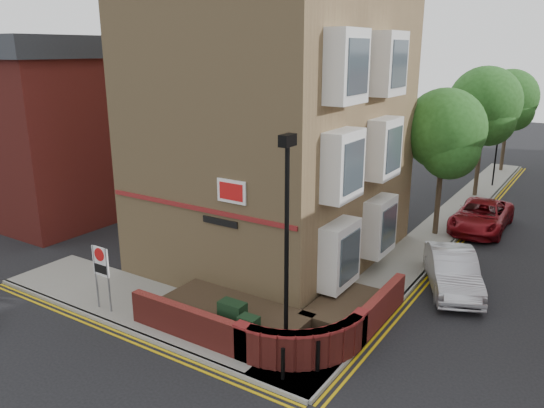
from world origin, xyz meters
The scene contains 22 objects.
ground centered at (0.00, 0.00, 0.00)m, with size 120.00×120.00×0.00m, color black.
pavement_corner centered at (-3.50, 1.50, 0.06)m, with size 13.00×3.00×0.12m, color gray.
pavement_main centered at (2.00, 16.00, 0.06)m, with size 2.00×32.00×0.12m, color gray.
kerb_side centered at (-3.50, 0.00, 0.06)m, with size 13.00×0.15×0.12m, color gray.
kerb_main_near centered at (3.00, 16.00, 0.06)m, with size 0.15×32.00×0.12m, color gray.
yellow_lines_side centered at (-3.50, -0.25, 0.01)m, with size 13.00×0.28×0.01m, color gold.
yellow_lines_main centered at (3.25, 16.00, 0.01)m, with size 0.28×32.00×0.01m, color gold.
corner_building centered at (-2.84, 8.00, 6.23)m, with size 8.95×10.40×13.60m.
garden_wall centered at (0.00, 2.50, 0.00)m, with size 6.80×6.00×1.20m, color maroon, non-canonical shape.
lamppost centered at (1.60, 1.20, 3.34)m, with size 0.25×0.50×6.30m.
utility_cabinet_large centered at (-0.30, 1.30, 0.72)m, with size 0.80×0.45×1.20m, color black.
utility_cabinet_small centered at (0.50, 1.00, 0.67)m, with size 0.55×0.40×1.10m, color black.
bollard_near centered at (2.00, 0.40, 0.57)m, with size 0.11×0.11×0.90m, color black.
bollard_far centered at (2.60, 1.20, 0.57)m, with size 0.11×0.11×0.90m, color black.
zone_sign centered at (-5.00, 0.50, 1.64)m, with size 0.72×0.07×2.20m.
side_building centered at (-15.00, 8.00, 4.55)m, with size 6.40×10.40×9.00m.
tree_near centered at (2.00, 14.05, 4.70)m, with size 3.64×3.65×6.70m.
tree_mid centered at (2.00, 22.05, 5.20)m, with size 4.03×4.03×7.42m.
tree_far centered at (2.00, 30.05, 4.91)m, with size 3.81×3.81×7.00m.
traffic_light_assembly centered at (2.40, 25.00, 2.78)m, with size 0.20×0.16×4.20m.
silver_car_near centered at (4.20, 8.51, 0.73)m, with size 1.54×4.41×1.45m, color #A8A8AF.
red_car_main centered at (3.60, 16.00, 0.70)m, with size 2.32×5.03×1.40m, color maroon.
Camera 1 is at (8.27, -9.85, 8.43)m, focal length 35.00 mm.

